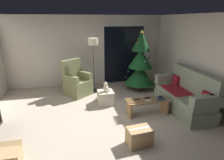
# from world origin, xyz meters

# --- Properties ---
(ground_plane) EXTENTS (7.00, 7.00, 0.00)m
(ground_plane) POSITION_xyz_m (0.00, 0.00, 0.00)
(ground_plane) COLOR #B2A38E
(wall_back) EXTENTS (5.72, 0.12, 2.50)m
(wall_back) POSITION_xyz_m (0.00, 3.06, 1.25)
(wall_back) COLOR beige
(wall_back) RESTS_ON ground
(wall_right) EXTENTS (0.12, 6.00, 2.50)m
(wall_right) POSITION_xyz_m (2.86, 0.00, 1.25)
(wall_right) COLOR beige
(wall_right) RESTS_ON ground
(patio_door_frame) EXTENTS (1.60, 0.02, 2.20)m
(patio_door_frame) POSITION_xyz_m (1.38, 2.99, 1.10)
(patio_door_frame) COLOR silver
(patio_door_frame) RESTS_ON ground
(patio_door_glass) EXTENTS (1.50, 0.02, 2.10)m
(patio_door_glass) POSITION_xyz_m (1.38, 2.97, 1.05)
(patio_door_glass) COLOR black
(patio_door_glass) RESTS_ON ground
(couch) EXTENTS (0.80, 1.95, 1.08)m
(couch) POSITION_xyz_m (2.32, 0.28, 0.40)
(couch) COLOR gray
(couch) RESTS_ON ground
(coffee_table) EXTENTS (1.10, 0.40, 0.40)m
(coffee_table) POSITION_xyz_m (1.24, 0.27, 0.26)
(coffee_table) COLOR #9E7547
(coffee_table) RESTS_ON ground
(remote_graphite) EXTENTS (0.16, 0.09, 0.02)m
(remote_graphite) POSITION_xyz_m (0.98, 0.33, 0.41)
(remote_graphite) COLOR #333338
(remote_graphite) RESTS_ON coffee_table
(remote_black) EXTENTS (0.16, 0.05, 0.02)m
(remote_black) POSITION_xyz_m (1.27, 0.37, 0.41)
(remote_black) COLOR black
(remote_black) RESTS_ON coffee_table
(remote_white) EXTENTS (0.16, 0.09, 0.02)m
(remote_white) POSITION_xyz_m (1.21, 0.18, 0.41)
(remote_white) COLOR silver
(remote_white) RESTS_ON coffee_table
(book_stack) EXTENTS (0.23, 0.19, 0.06)m
(book_stack) POSITION_xyz_m (1.56, 0.24, 0.43)
(book_stack) COLOR #285684
(book_stack) RESTS_ON coffee_table
(cell_phone) EXTENTS (0.13, 0.16, 0.01)m
(cell_phone) POSITION_xyz_m (1.56, 0.24, 0.46)
(cell_phone) COLOR black
(cell_phone) RESTS_ON book_stack
(christmas_tree) EXTENTS (1.03, 1.03, 2.05)m
(christmas_tree) POSITION_xyz_m (1.68, 2.02, 0.91)
(christmas_tree) COLOR #4C1E19
(christmas_tree) RESTS_ON ground
(armchair) EXTENTS (0.96, 0.96, 1.13)m
(armchair) POSITION_xyz_m (-0.46, 2.04, 0.40)
(armchair) COLOR olive
(armchair) RESTS_ON ground
(floor_lamp) EXTENTS (0.32, 0.32, 1.78)m
(floor_lamp) POSITION_xyz_m (0.13, 2.21, 1.51)
(floor_lamp) COLOR #2D2D30
(floor_lamp) RESTS_ON ground
(ottoman) EXTENTS (0.44, 0.44, 0.38)m
(ottoman) POSITION_xyz_m (0.31, 1.11, 0.19)
(ottoman) COLOR beige
(ottoman) RESTS_ON ground
(teddy_bear_cream) EXTENTS (0.22, 0.21, 0.29)m
(teddy_bear_cream) POSITION_xyz_m (0.31, 1.11, 0.50)
(teddy_bear_cream) COLOR beige
(teddy_bear_cream) RESTS_ON ottoman
(cardboard_box_open_near_shelf) EXTENTS (0.39, 0.50, 0.32)m
(cardboard_box_open_near_shelf) POSITION_xyz_m (-1.74, -0.90, 0.14)
(cardboard_box_open_near_shelf) COLOR tan
(cardboard_box_open_near_shelf) RESTS_ON ground
(cardboard_box_taped_mid_floor) EXTENTS (0.50, 0.36, 0.36)m
(cardboard_box_taped_mid_floor) POSITION_xyz_m (0.59, -0.86, 0.18)
(cardboard_box_taped_mid_floor) COLOR tan
(cardboard_box_taped_mid_floor) RESTS_ON ground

